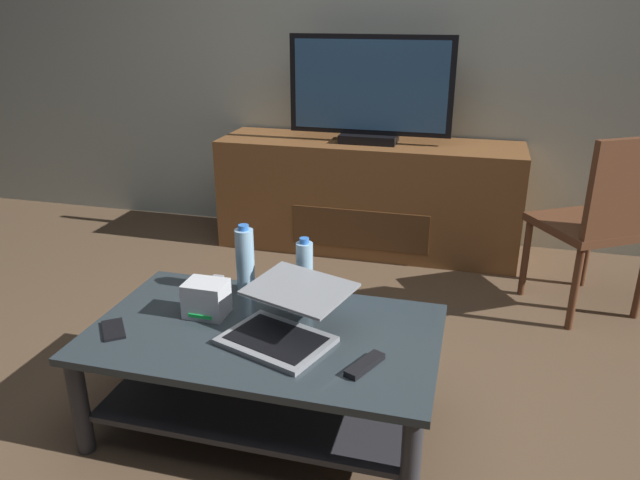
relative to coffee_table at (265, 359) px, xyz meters
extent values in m
plane|color=brown|center=(0.11, 0.00, -0.27)|extent=(7.68, 7.68, 0.00)
cube|color=#A8B2A8|center=(0.11, 2.11, 1.13)|extent=(6.40, 0.12, 2.80)
cube|color=#2D383D|center=(0.00, 0.00, 0.10)|extent=(1.19, 0.70, 0.03)
cube|color=#2D2D33|center=(0.00, 0.00, -0.13)|extent=(1.05, 0.61, 0.02)
cylinder|color=#2D2D33|center=(-0.55, -0.30, -0.09)|extent=(0.06, 0.06, 0.35)
cylinder|color=#2D2D33|center=(0.55, -0.30, -0.09)|extent=(0.06, 0.06, 0.35)
cylinder|color=#2D2D33|center=(-0.55, 0.30, -0.09)|extent=(0.06, 0.06, 0.35)
cylinder|color=#2D2D33|center=(0.55, 0.30, -0.09)|extent=(0.06, 0.06, 0.35)
cube|color=brown|center=(0.03, 1.79, 0.07)|extent=(1.80, 0.49, 0.67)
cube|color=#55351C|center=(0.03, 1.54, -0.06)|extent=(0.81, 0.01, 0.23)
cube|color=black|center=(0.03, 1.77, 0.43)|extent=(0.33, 0.20, 0.05)
cube|color=black|center=(0.03, 1.77, 0.73)|extent=(0.95, 0.04, 0.56)
cube|color=#2D517A|center=(0.03, 1.74, 0.73)|extent=(0.88, 0.01, 0.50)
cube|color=#59331E|center=(1.21, 1.27, 0.17)|extent=(0.61, 0.61, 0.04)
cube|color=#59331E|center=(1.31, 1.10, 0.40)|extent=(0.37, 0.25, 0.47)
cylinder|color=#59331E|center=(1.27, 1.53, -0.06)|extent=(0.04, 0.04, 0.41)
cylinder|color=#59331E|center=(0.94, 1.33, -0.06)|extent=(0.04, 0.04, 0.41)
cylinder|color=#59331E|center=(1.14, 1.00, -0.06)|extent=(0.04, 0.04, 0.41)
cube|color=gray|center=(0.07, -0.07, 0.12)|extent=(0.40, 0.35, 0.02)
cube|color=black|center=(0.07, -0.07, 0.13)|extent=(0.35, 0.28, 0.00)
cube|color=gray|center=(0.11, 0.06, 0.26)|extent=(0.40, 0.35, 0.03)
cube|color=silver|center=(0.11, 0.06, 0.26)|extent=(0.36, 0.31, 0.02)
cube|color=silver|center=(-0.24, 0.05, 0.18)|extent=(0.15, 0.12, 0.13)
cube|color=#19D84C|center=(-0.24, -0.01, 0.14)|extent=(0.09, 0.00, 0.01)
cylinder|color=#99C6E5|center=(0.07, 0.27, 0.23)|extent=(0.06, 0.06, 0.22)
cylinder|color=blue|center=(0.07, 0.27, 0.35)|extent=(0.04, 0.04, 0.02)
cylinder|color=#99C6E5|center=(-0.17, 0.27, 0.24)|extent=(0.07, 0.07, 0.25)
cylinder|color=blue|center=(-0.17, 0.27, 0.38)|extent=(0.04, 0.04, 0.02)
cube|color=black|center=(-0.50, -0.14, 0.12)|extent=(0.14, 0.15, 0.01)
cube|color=black|center=(0.38, -0.14, 0.13)|extent=(0.11, 0.16, 0.02)
cube|color=#99999E|center=(-0.32, 0.26, 0.13)|extent=(0.04, 0.16, 0.02)
camera|label=1|loc=(0.65, -1.69, 1.15)|focal=33.56mm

